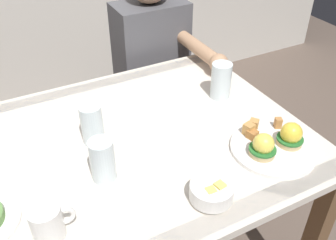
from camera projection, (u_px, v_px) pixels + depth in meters
name	position (u px, v px, depth m)	size (l,w,h in m)	color
dining_table	(126.00, 168.00, 1.28)	(1.20, 0.90, 0.74)	silver
eggs_benedict_plate	(274.00, 144.00, 1.18)	(0.27, 0.27, 0.09)	white
fruit_bowl	(211.00, 192.00, 1.01)	(0.12, 0.12, 0.06)	white
coffee_mug	(48.00, 222.00, 0.90)	(0.11, 0.08, 0.09)	white
water_glass_near	(92.00, 127.00, 1.20)	(0.07, 0.07, 0.14)	silver
water_glass_far	(221.00, 83.00, 1.42)	(0.08, 0.08, 0.14)	silver
water_glass_extra	(103.00, 163.00, 1.06)	(0.07, 0.07, 0.13)	silver
diner_person	(155.00, 65.00, 1.85)	(0.34, 0.54, 1.14)	#33333D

